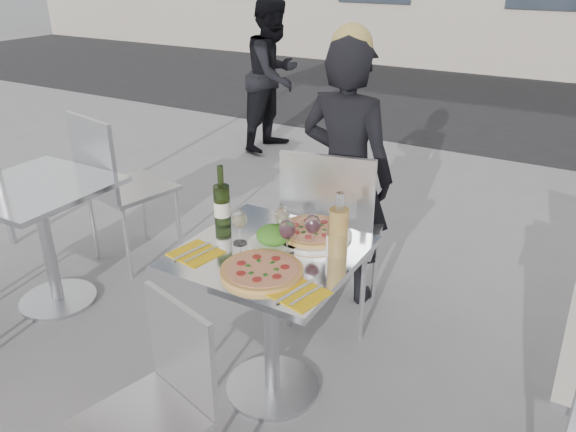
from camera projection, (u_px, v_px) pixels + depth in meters
The scene contains 21 objects.
ground at pixel (272, 389), 2.68m from camera, with size 80.00×80.00×0.00m, color slate.
street_asphalt at pixel (516, 105), 7.79m from camera, with size 24.00×5.00×0.00m, color black.
main_table at pixel (271, 293), 2.45m from camera, with size 0.72×0.72×0.75m.
side_table_left at pixel (42, 220), 3.13m from camera, with size 0.72×0.72×0.75m.
chair_far at pixel (331, 225), 2.91m from camera, with size 0.56×0.57×1.03m.
chair_near at pixel (160, 394), 1.96m from camera, with size 0.46×0.47×0.82m.
side_chair_lfar at pixel (115, 179), 3.52m from camera, with size 0.56×0.57×1.02m.
woman_diner at pixel (346, 174), 3.15m from camera, with size 0.56×0.37×1.53m, color black.
pedestrian_a at pixel (274, 75), 5.74m from camera, with size 0.75×0.58×1.54m, color black.
pizza_near at pixel (262, 270), 2.19m from camera, with size 0.33×0.33×0.02m.
pizza_far at pixel (313, 232), 2.49m from camera, with size 0.35×0.35×0.03m.
salad_plate at pixel (274, 237), 2.40m from camera, with size 0.22×0.22×0.09m.
wine_bottle at pixel (222, 204), 2.53m from camera, with size 0.07×0.07×0.29m.
carafe at pixel (338, 233), 2.25m from camera, with size 0.08×0.08×0.29m.
sugar_shaker at pixel (334, 243), 2.31m from camera, with size 0.06×0.06×0.11m.
wineglass_white_a at pixel (239, 220), 2.38m from camera, with size 0.07×0.07×0.16m.
wineglass_white_b at pixel (282, 217), 2.41m from camera, with size 0.07×0.07×0.16m.
wineglass_red_a at pixel (287, 231), 2.29m from camera, with size 0.07×0.07×0.16m.
wineglass_red_b at pixel (313, 225), 2.33m from camera, with size 0.07×0.07×0.16m.
napkin_left at pixel (196, 253), 2.34m from camera, with size 0.21×0.21×0.01m.
napkin_right at pixel (299, 294), 2.06m from camera, with size 0.21×0.21×0.01m.
Camera 1 is at (1.11, -1.77, 1.88)m, focal length 35.00 mm.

